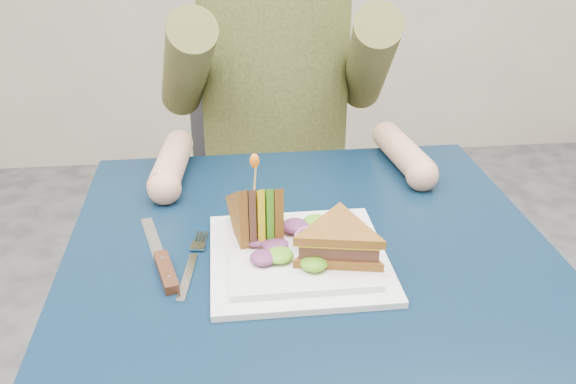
{
  "coord_description": "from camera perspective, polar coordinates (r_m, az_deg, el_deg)",
  "views": [
    {
      "loc": [
        -0.12,
        -0.78,
        1.24
      ],
      "look_at": [
        -0.03,
        0.02,
        0.82
      ],
      "focal_mm": 38.0,
      "sensor_mm": 36.0,
      "label": 1
    }
  ],
  "objects": [
    {
      "name": "table",
      "position": [
        0.99,
        2.06,
        -9.24
      ],
      "size": [
        0.75,
        0.75,
        0.73
      ],
      "color": "black",
      "rests_on": "ground"
    },
    {
      "name": "chair",
      "position": [
        1.62,
        -1.45,
        1.72
      ],
      "size": [
        0.42,
        0.4,
        0.93
      ],
      "color": "#47474C",
      "rests_on": "ground"
    },
    {
      "name": "diner",
      "position": [
        1.39,
        -1.2,
        13.77
      ],
      "size": [
        0.54,
        0.59,
        0.74
      ],
      "color": "#4C5125",
      "rests_on": "chair"
    },
    {
      "name": "plate",
      "position": [
        0.91,
        0.99,
        -5.95
      ],
      "size": [
        0.26,
        0.26,
        0.02
      ],
      "color": "white",
      "rests_on": "table"
    },
    {
      "name": "sandwich_flat",
      "position": [
        0.88,
        4.79,
        -4.62
      ],
      "size": [
        0.17,
        0.17,
        0.05
      ],
      "color": "brown",
      "rests_on": "plate"
    },
    {
      "name": "sandwich_upright",
      "position": [
        0.92,
        -3.01,
        -2.29
      ],
      "size": [
        0.09,
        0.15,
        0.15
      ],
      "color": "brown",
      "rests_on": "plate"
    },
    {
      "name": "fork",
      "position": [
        0.91,
        -9.03,
        -6.8
      ],
      "size": [
        0.04,
        0.18,
        0.01
      ],
      "color": "silver",
      "rests_on": "table"
    },
    {
      "name": "knife",
      "position": [
        0.91,
        -11.57,
        -6.7
      ],
      "size": [
        0.07,
        0.22,
        0.02
      ],
      "color": "silver",
      "rests_on": "table"
    },
    {
      "name": "toothpick",
      "position": [
        0.89,
        -3.11,
        1.29
      ],
      "size": [
        0.01,
        0.01,
        0.06
      ],
      "primitive_type": "cylinder",
      "rotation": [
        0.14,
        0.07,
        0.0
      ],
      "color": "tan",
      "rests_on": "sandwich_upright"
    },
    {
      "name": "toothpick_frill",
      "position": [
        0.88,
        -3.15,
        2.94
      ],
      "size": [
        0.01,
        0.01,
        0.02
      ],
      "primitive_type": "ellipsoid",
      "color": "orange",
      "rests_on": "sandwich_upright"
    },
    {
      "name": "lettuce_spill",
      "position": [
        0.91,
        1.23,
        -4.47
      ],
      "size": [
        0.15,
        0.13,
        0.02
      ],
      "primitive_type": null,
      "color": "#337A14",
      "rests_on": "plate"
    },
    {
      "name": "onion_ring",
      "position": [
        0.9,
        1.91,
        -4.33
      ],
      "size": [
        0.04,
        0.04,
        0.02
      ],
      "primitive_type": "torus",
      "rotation": [
        0.44,
        0.0,
        0.0
      ],
      "color": "#9E4C7A",
      "rests_on": "plate"
    }
  ]
}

